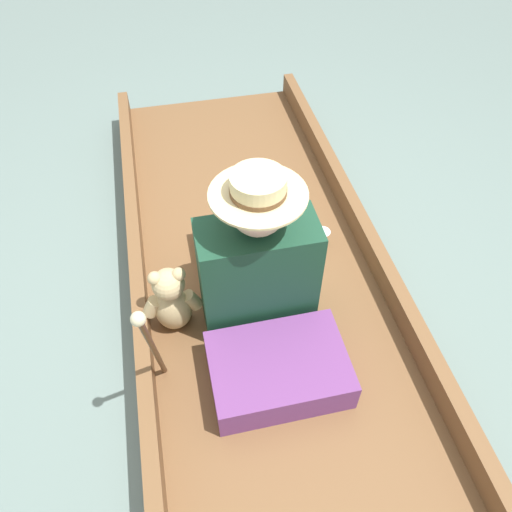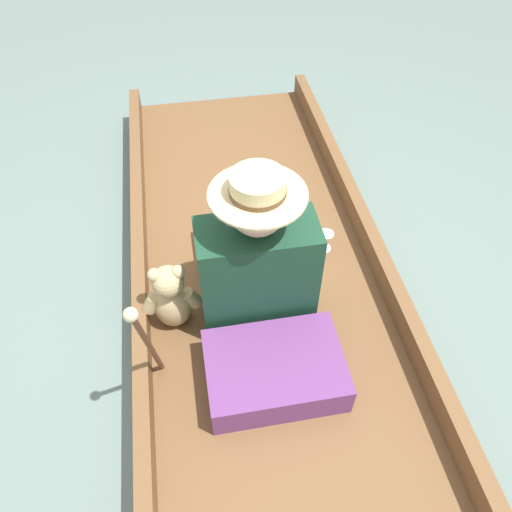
{
  "view_description": "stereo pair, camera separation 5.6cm",
  "coord_description": "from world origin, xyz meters",
  "px_view_note": "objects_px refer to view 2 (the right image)",
  "views": [
    {
      "loc": [
        -0.34,
        -1.41,
        1.93
      ],
      "look_at": [
        -0.05,
        -0.12,
        0.46
      ],
      "focal_mm": 35.0,
      "sensor_mm": 36.0,
      "label": 1
    },
    {
      "loc": [
        -0.28,
        -1.42,
        1.93
      ],
      "look_at": [
        -0.05,
        -0.12,
        0.46
      ],
      "focal_mm": 35.0,
      "sensor_mm": 36.0,
      "label": 2
    }
  ],
  "objects_px": {
    "seated_person": "(255,260)",
    "teddy_bear": "(171,298)",
    "wine_glass": "(326,238)",
    "walking_cane": "(146,340)"
  },
  "relations": [
    {
      "from": "teddy_bear",
      "to": "wine_glass",
      "type": "relative_size",
      "value": 3.42
    },
    {
      "from": "walking_cane",
      "to": "teddy_bear",
      "type": "bearing_deg",
      "value": 78.75
    },
    {
      "from": "wine_glass",
      "to": "walking_cane",
      "type": "relative_size",
      "value": 0.15
    },
    {
      "from": "wine_glass",
      "to": "walking_cane",
      "type": "distance_m",
      "value": 1.12
    },
    {
      "from": "seated_person",
      "to": "walking_cane",
      "type": "bearing_deg",
      "value": -128.29
    },
    {
      "from": "teddy_bear",
      "to": "seated_person",
      "type": "bearing_deg",
      "value": 7.93
    },
    {
      "from": "seated_person",
      "to": "teddy_bear",
      "type": "height_order",
      "value": "seated_person"
    },
    {
      "from": "seated_person",
      "to": "wine_glass",
      "type": "relative_size",
      "value": 7.33
    },
    {
      "from": "teddy_bear",
      "to": "walking_cane",
      "type": "bearing_deg",
      "value": -101.25
    },
    {
      "from": "seated_person",
      "to": "teddy_bear",
      "type": "xyz_separation_m",
      "value": [
        -0.36,
        -0.05,
        -0.11
      ]
    }
  ]
}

